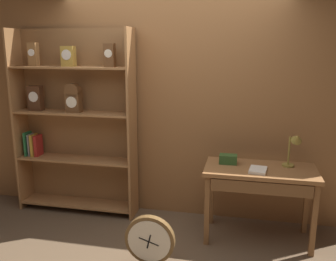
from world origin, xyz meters
The scene contains 7 objects.
back_wood_panel centered at (0.00, 1.28, 1.30)m, with size 4.80×0.05×2.60m, color brown.
bookshelf centered at (-1.17, 1.10, 1.10)m, with size 1.44×0.31×2.17m.
workbench centered at (1.00, 0.81, 0.67)m, with size 1.11×0.56×0.77m.
desk_lamp centered at (1.31, 0.92, 1.01)m, with size 0.18×0.18×0.38m.
toolbox_small centered at (0.67, 0.91, 0.82)m, with size 0.18×0.11×0.09m, color #2D5123.
open_repair_manual centered at (0.97, 0.73, 0.79)m, with size 0.16×0.22×0.03m, color silver.
round_clock_large centered at (0.03, 0.10, 0.25)m, with size 0.46×0.11×0.50m.
Camera 1 is at (0.82, -2.74, 1.97)m, focal length 38.67 mm.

